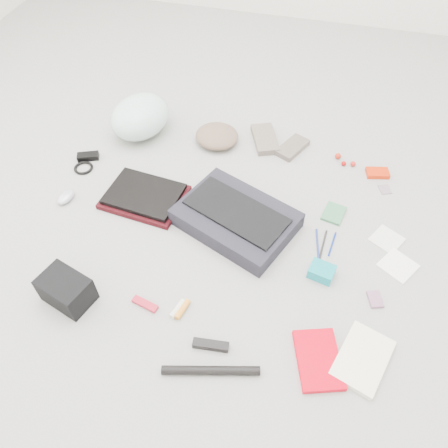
% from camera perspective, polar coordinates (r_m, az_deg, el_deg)
% --- Properties ---
extents(ground_plane, '(4.00, 4.00, 0.00)m').
position_cam_1_polar(ground_plane, '(1.81, 0.00, -1.02)').
color(ground_plane, gray).
extents(messenger_bag, '(0.55, 0.48, 0.08)m').
position_cam_1_polar(messenger_bag, '(1.81, 1.58, 0.72)').
color(messenger_bag, black).
rests_on(messenger_bag, ground_plane).
extents(bag_flap, '(0.46, 0.33, 0.01)m').
position_cam_1_polar(bag_flap, '(1.78, 1.61, 1.65)').
color(bag_flap, black).
rests_on(bag_flap, messenger_bag).
extents(laptop_sleeve, '(0.36, 0.29, 0.02)m').
position_cam_1_polar(laptop_sleeve, '(1.96, -10.31, 3.44)').
color(laptop_sleeve, '#33070C').
rests_on(laptop_sleeve, ground_plane).
extents(laptop, '(0.33, 0.26, 0.02)m').
position_cam_1_polar(laptop, '(1.94, -10.40, 3.89)').
color(laptop, black).
rests_on(laptop, laptop_sleeve).
extents(bike_helmet, '(0.35, 0.39, 0.19)m').
position_cam_1_polar(bike_helmet, '(2.26, -10.90, 13.60)').
color(bike_helmet, '#CBF3EA').
rests_on(bike_helmet, ground_plane).
extents(beanie, '(0.25, 0.24, 0.08)m').
position_cam_1_polar(beanie, '(2.20, -0.93, 11.41)').
color(beanie, brown).
rests_on(beanie, ground_plane).
extents(mitten_left, '(0.18, 0.24, 0.03)m').
position_cam_1_polar(mitten_left, '(2.23, 5.37, 10.99)').
color(mitten_left, '#716358').
rests_on(mitten_left, ground_plane).
extents(mitten_right, '(0.16, 0.20, 0.03)m').
position_cam_1_polar(mitten_right, '(2.20, 8.91, 9.85)').
color(mitten_right, '#64584F').
rests_on(mitten_right, ground_plane).
extents(power_brick, '(0.11, 0.08, 0.03)m').
position_cam_1_polar(power_brick, '(2.22, -17.33, 8.43)').
color(power_brick, black).
rests_on(power_brick, ground_plane).
extents(cable_coil, '(0.11, 0.11, 0.01)m').
position_cam_1_polar(cable_coil, '(2.17, -17.88, 6.99)').
color(cable_coil, black).
rests_on(cable_coil, ground_plane).
extents(mouse, '(0.07, 0.10, 0.04)m').
position_cam_1_polar(mouse, '(2.04, -19.98, 3.35)').
color(mouse, '#B0B0BE').
rests_on(mouse, ground_plane).
extents(camera_bag, '(0.21, 0.17, 0.11)m').
position_cam_1_polar(camera_bag, '(1.68, -19.90, -8.10)').
color(camera_bag, black).
rests_on(camera_bag, ground_plane).
extents(multitool, '(0.10, 0.05, 0.02)m').
position_cam_1_polar(multitool, '(1.64, -10.27, -10.24)').
color(multitool, '#B0182A').
rests_on(multitool, ground_plane).
extents(toiletry_tube_white, '(0.04, 0.08, 0.02)m').
position_cam_1_polar(toiletry_tube_white, '(1.61, -6.08, -10.95)').
color(toiletry_tube_white, silver).
rests_on(toiletry_tube_white, ground_plane).
extents(toiletry_tube_orange, '(0.04, 0.08, 0.02)m').
position_cam_1_polar(toiletry_tube_orange, '(1.60, -5.45, -11.02)').
color(toiletry_tube_orange, orange).
rests_on(toiletry_tube_orange, ground_plane).
extents(u_lock, '(0.13, 0.04, 0.02)m').
position_cam_1_polar(u_lock, '(1.54, -1.74, -15.53)').
color(u_lock, black).
rests_on(u_lock, ground_plane).
extents(bike_pump, '(0.32, 0.11, 0.03)m').
position_cam_1_polar(bike_pump, '(1.50, -1.73, -18.58)').
color(bike_pump, black).
rests_on(bike_pump, ground_plane).
extents(book_red, '(0.20, 0.24, 0.02)m').
position_cam_1_polar(book_red, '(1.55, 12.22, -16.93)').
color(book_red, '#F20017').
rests_on(book_red, ground_plane).
extents(book_white, '(0.21, 0.26, 0.02)m').
position_cam_1_polar(book_white, '(1.58, 17.64, -16.41)').
color(book_white, white).
rests_on(book_white, ground_plane).
extents(notepad, '(0.10, 0.13, 0.01)m').
position_cam_1_polar(notepad, '(1.93, 14.13, 1.36)').
color(notepad, '#377349').
rests_on(notepad, ground_plane).
extents(pen_blue, '(0.04, 0.15, 0.01)m').
position_cam_1_polar(pen_blue, '(1.81, 12.12, -2.53)').
color(pen_blue, navy).
rests_on(pen_blue, ground_plane).
extents(pen_black, '(0.02, 0.15, 0.01)m').
position_cam_1_polar(pen_black, '(1.81, 12.83, -2.60)').
color(pen_black, black).
rests_on(pen_black, ground_plane).
extents(pen_navy, '(0.02, 0.13, 0.01)m').
position_cam_1_polar(pen_navy, '(1.82, 13.95, -2.54)').
color(pen_navy, navy).
rests_on(pen_navy, ground_plane).
extents(accordion_wallet, '(0.11, 0.09, 0.05)m').
position_cam_1_polar(accordion_wallet, '(1.71, 12.63, -6.10)').
color(accordion_wallet, '#0F919E').
rests_on(accordion_wallet, ground_plane).
extents(card_deck, '(0.07, 0.08, 0.01)m').
position_cam_1_polar(card_deck, '(1.72, 19.13, -9.27)').
color(card_deck, '#986486').
rests_on(card_deck, ground_plane).
extents(napkin_top, '(0.15, 0.15, 0.01)m').
position_cam_1_polar(napkin_top, '(1.90, 20.49, -1.91)').
color(napkin_top, silver).
rests_on(napkin_top, ground_plane).
extents(napkin_bottom, '(0.17, 0.17, 0.01)m').
position_cam_1_polar(napkin_bottom, '(1.84, 21.77, -5.07)').
color(napkin_bottom, white).
rests_on(napkin_bottom, ground_plane).
extents(lollipop_a, '(0.03, 0.03, 0.03)m').
position_cam_1_polar(lollipop_a, '(2.19, 14.67, 8.58)').
color(lollipop_a, red).
rests_on(lollipop_a, ground_plane).
extents(lollipop_b, '(0.03, 0.03, 0.02)m').
position_cam_1_polar(lollipop_b, '(2.16, 15.37, 7.63)').
color(lollipop_b, '#9F0706').
rests_on(lollipop_b, ground_plane).
extents(lollipop_c, '(0.03, 0.03, 0.02)m').
position_cam_1_polar(lollipop_c, '(2.17, 16.51, 7.55)').
color(lollipop_c, red).
rests_on(lollipop_c, ground_plane).
extents(altoids_tin, '(0.11, 0.09, 0.02)m').
position_cam_1_polar(altoids_tin, '(2.16, 19.41, 6.31)').
color(altoids_tin, red).
rests_on(altoids_tin, ground_plane).
extents(stamp_sheet, '(0.07, 0.07, 0.00)m').
position_cam_1_polar(stamp_sheet, '(2.11, 20.27, 4.25)').
color(stamp_sheet, gray).
rests_on(stamp_sheet, ground_plane).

